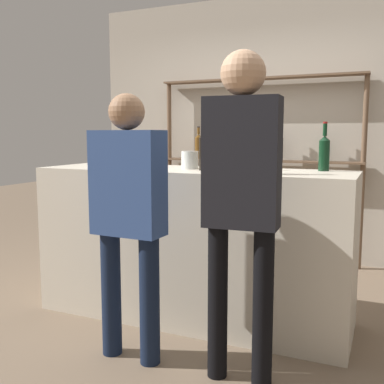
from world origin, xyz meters
name	(u,v)px	position (x,y,z in m)	size (l,w,h in m)	color
ground_plane	(192,316)	(0.00, 0.00, 0.00)	(16.00, 16.00, 0.00)	#7A6651
bar_counter	(192,244)	(0.00, 0.00, 0.55)	(2.25, 0.67, 1.09)	beige
back_wall	(263,129)	(0.00, 1.93, 1.40)	(3.85, 0.12, 2.80)	#B2A899
back_shelf	(258,141)	(-0.01, 1.75, 1.27)	(2.16, 0.18, 1.93)	brown
counter_bottle_0	(204,150)	(0.12, -0.06, 1.23)	(0.07, 0.07, 0.37)	black
counter_bottle_1	(324,152)	(0.88, 0.22, 1.22)	(0.07, 0.07, 0.33)	black
counter_bottle_2	(247,151)	(0.47, -0.22, 1.24)	(0.08, 0.08, 0.38)	black
counter_bottle_3	(221,151)	(0.21, 0.00, 1.22)	(0.07, 0.07, 0.34)	brown
counter_bottle_4	(264,155)	(0.57, -0.21, 1.21)	(0.08, 0.08, 0.33)	black
cork_jar	(190,160)	(-0.03, 0.03, 1.16)	(0.12, 0.12, 0.13)	silver
customer_center	(128,207)	(-0.09, -0.72, 0.92)	(0.43, 0.21, 1.57)	#121C33
customer_right	(242,188)	(0.59, -0.70, 1.06)	(0.40, 0.23, 1.76)	black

